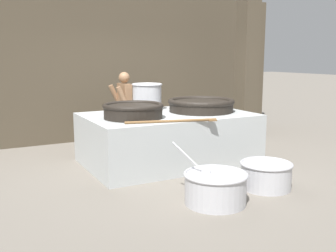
{
  "coord_description": "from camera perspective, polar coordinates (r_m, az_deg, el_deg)",
  "views": [
    {
      "loc": [
        -3.13,
        -5.93,
        1.84
      ],
      "look_at": [
        0.0,
        0.0,
        0.64
      ],
      "focal_mm": 42.0,
      "sensor_mm": 36.0,
      "label": 1
    }
  ],
  "objects": [
    {
      "name": "ground_plane",
      "position": [
        6.96,
        0.0,
        -5.21
      ],
      "size": [
        60.0,
        60.0,
        0.0
      ],
      "primitive_type": "plane",
      "color": "slate"
    },
    {
      "name": "back_wall",
      "position": [
        8.99,
        -7.54,
        8.62
      ],
      "size": [
        8.4,
        0.24,
        3.23
      ],
      "primitive_type": "cube",
      "color": "#4C4233",
      "rests_on": "ground_plane"
    },
    {
      "name": "support_pillar",
      "position": [
        9.0,
        11.39,
        8.51
      ],
      "size": [
        0.38,
        0.38,
        3.23
      ],
      "primitive_type": "cube",
      "color": "#4C4233",
      "rests_on": "ground_plane"
    },
    {
      "name": "hearth_platform",
      "position": [
        6.85,
        0.0,
        -1.76
      ],
      "size": [
        2.83,
        1.82,
        0.85
      ],
      "color": "#B2B7B7",
      "rests_on": "ground_plane"
    },
    {
      "name": "giant_wok_near",
      "position": [
        6.32,
        -5.08,
        2.31
      ],
      "size": [
        0.98,
        0.98,
        0.24
      ],
      "color": "black",
      "rests_on": "hearth_platform"
    },
    {
      "name": "giant_wok_far",
      "position": [
        7.07,
        4.83,
        3.1
      ],
      "size": [
        1.19,
        1.19,
        0.23
      ],
      "color": "black",
      "rests_on": "hearth_platform"
    },
    {
      "name": "stock_pot",
      "position": [
        7.25,
        -3.05,
        4.34
      ],
      "size": [
        0.56,
        0.56,
        0.49
      ],
      "color": "#B7B7BC",
      "rests_on": "hearth_platform"
    },
    {
      "name": "stirring_paddle",
      "position": [
        5.91,
        1.11,
        0.73
      ],
      "size": [
        1.39,
        0.43,
        0.04
      ],
      "rotation": [
        0.0,
        0.0,
        -0.26
      ],
      "color": "brown",
      "rests_on": "hearth_platform"
    },
    {
      "name": "cook",
      "position": [
        7.75,
        -6.35,
        2.59
      ],
      "size": [
        0.36,
        0.56,
        1.54
      ],
      "rotation": [
        0.0,
        0.0,
        3.11
      ],
      "color": "#8C6647",
      "rests_on": "ground_plane"
    },
    {
      "name": "prep_bowl_vegetables",
      "position": [
        5.03,
        6.89,
        -8.72
      ],
      "size": [
        0.81,
        0.99,
        0.72
      ],
      "color": "#B7B7BC",
      "rests_on": "ground_plane"
    },
    {
      "name": "prep_bowl_meat",
      "position": [
        5.72,
        14.03,
        -6.79
      ],
      "size": [
        0.73,
        0.73,
        0.37
      ],
      "color": "#B7B7BC",
      "rests_on": "ground_plane"
    }
  ]
}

